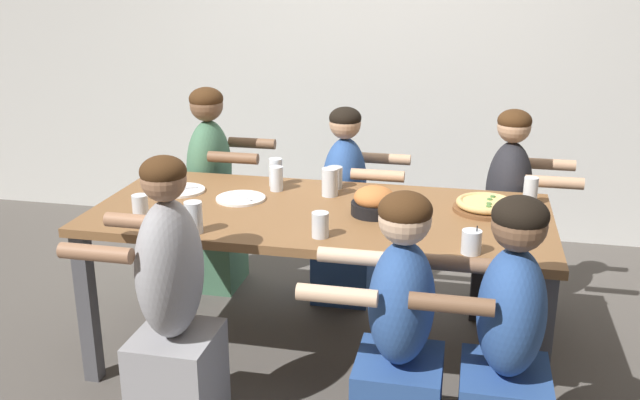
% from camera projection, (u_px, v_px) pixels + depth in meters
% --- Properties ---
extents(ground_plane, '(18.00, 18.00, 0.00)m').
position_uv_depth(ground_plane, '(320.00, 356.00, 3.52)').
color(ground_plane, '#514C47').
rests_on(ground_plane, ground).
extents(restaurant_back_panel, '(10.00, 0.06, 3.20)m').
position_uv_depth(restaurant_back_panel, '(380.00, 2.00, 4.77)').
color(restaurant_back_panel, silver).
rests_on(restaurant_back_panel, ground).
extents(dining_table, '(2.09, 0.95, 0.76)m').
position_uv_depth(dining_table, '(320.00, 226.00, 3.31)').
color(dining_table, brown).
rests_on(dining_table, ground).
extents(pizza_board_main, '(0.29, 0.29, 0.05)m').
position_uv_depth(pizza_board_main, '(485.00, 205.00, 3.27)').
color(pizza_board_main, brown).
rests_on(pizza_board_main, dining_table).
extents(skillet_bowl, '(0.31, 0.21, 0.13)m').
position_uv_depth(skillet_bowl, '(375.00, 202.00, 3.21)').
color(skillet_bowl, black).
rests_on(skillet_bowl, dining_table).
extents(empty_plate_a, '(0.24, 0.24, 0.02)m').
position_uv_depth(empty_plate_a, '(241.00, 198.00, 3.43)').
color(empty_plate_a, white).
rests_on(empty_plate_a, dining_table).
extents(empty_plate_b, '(0.23, 0.23, 0.02)m').
position_uv_depth(empty_plate_b, '(181.00, 190.00, 3.55)').
color(empty_plate_b, white).
rests_on(empty_plate_b, dining_table).
extents(cocktail_glass_blue, '(0.08, 0.08, 0.12)m').
position_uv_depth(cocktail_glass_blue, '(471.00, 243.00, 2.78)').
color(cocktail_glass_blue, silver).
rests_on(cocktail_glass_blue, dining_table).
extents(drinking_glass_a, '(0.07, 0.07, 0.11)m').
position_uv_depth(drinking_glass_a, '(320.00, 226.00, 2.95)').
color(drinking_glass_a, silver).
rests_on(drinking_glass_a, dining_table).
extents(drinking_glass_b, '(0.07, 0.07, 0.11)m').
position_uv_depth(drinking_glass_b, '(140.00, 208.00, 3.17)').
color(drinking_glass_b, silver).
rests_on(drinking_glass_b, dining_table).
extents(drinking_glass_c, '(0.08, 0.08, 0.14)m').
position_uv_depth(drinking_glass_c, '(194.00, 217.00, 2.99)').
color(drinking_glass_c, silver).
rests_on(drinking_glass_c, dining_table).
extents(drinking_glass_d, '(0.08, 0.08, 0.14)m').
position_uv_depth(drinking_glass_d, '(330.00, 184.00, 3.47)').
color(drinking_glass_d, silver).
rests_on(drinking_glass_d, dining_table).
extents(drinking_glass_e, '(0.07, 0.07, 0.13)m').
position_uv_depth(drinking_glass_e, '(530.00, 193.00, 3.35)').
color(drinking_glass_e, silver).
rests_on(drinking_glass_e, dining_table).
extents(drinking_glass_f, '(0.08, 0.08, 0.11)m').
position_uv_depth(drinking_glass_f, '(335.00, 179.00, 3.60)').
color(drinking_glass_f, silver).
rests_on(drinking_glass_f, dining_table).
extents(drinking_glass_g, '(0.07, 0.07, 0.12)m').
position_uv_depth(drinking_glass_g, '(277.00, 180.00, 3.56)').
color(drinking_glass_g, silver).
rests_on(drinking_glass_g, dining_table).
extents(drinking_glass_h, '(0.07, 0.07, 0.14)m').
position_uv_depth(drinking_glass_h, '(276.00, 174.00, 3.63)').
color(drinking_glass_h, silver).
rests_on(drinking_glass_h, dining_table).
extents(diner_near_midleft, '(0.51, 0.40, 1.18)m').
position_uv_depth(diner_near_midleft, '(172.00, 315.00, 2.80)').
color(diner_near_midleft, '#99999E').
rests_on(diner_near_midleft, ground).
extents(diner_far_left, '(0.51, 0.40, 1.19)m').
position_uv_depth(diner_far_left, '(212.00, 198.00, 4.16)').
color(diner_far_left, '#477556').
rests_on(diner_far_left, ground).
extents(diner_near_midright, '(0.51, 0.40, 1.10)m').
position_uv_depth(diner_near_midright, '(399.00, 346.00, 2.63)').
color(diner_near_midright, '#2D5193').
rests_on(diner_near_midright, ground).
extents(diner_near_right, '(0.51, 0.40, 1.11)m').
position_uv_depth(diner_near_right, '(506.00, 356.00, 2.55)').
color(diner_near_right, '#2D5193').
rests_on(diner_near_right, ground).
extents(diner_far_right, '(0.51, 0.40, 1.14)m').
position_uv_depth(diner_far_right, '(506.00, 224.00, 3.83)').
color(diner_far_right, '#232328').
rests_on(diner_far_right, ground).
extents(diner_far_center, '(0.51, 0.40, 1.11)m').
position_uv_depth(diner_far_center, '(345.00, 214.00, 4.01)').
color(diner_far_center, '#2D5193').
rests_on(diner_far_center, ground).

